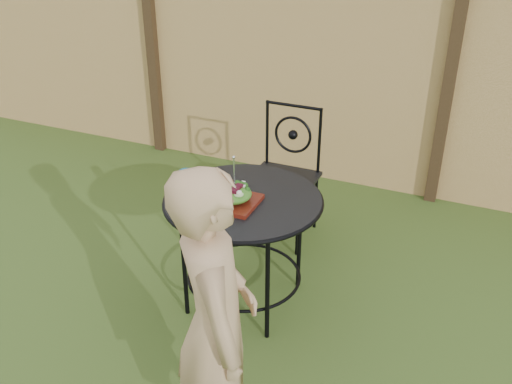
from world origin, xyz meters
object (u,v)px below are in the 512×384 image
diner (216,325)px  patio_chair (285,171)px  salad_plate (233,202)px  patio_table (243,219)px

diner → patio_chair: bearing=-20.2°
diner → salad_plate: (-0.36, 0.92, 0.02)m
patio_table → diner: (0.34, -1.01, 0.13)m
patio_table → salad_plate: 0.17m
diner → salad_plate: diner is taller
patio_table → salad_plate: salad_plate is taller
patio_table → patio_chair: size_ratio=0.97×
patio_chair → salad_plate: patio_chair is taller
patio_table → patio_chair: 0.85m
patio_table → diner: 1.07m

